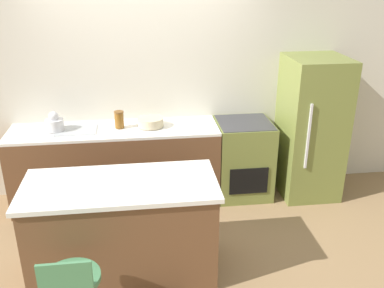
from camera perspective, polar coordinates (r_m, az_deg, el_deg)
name	(u,v)px	position (r m, az deg, el deg)	size (l,w,h in m)	color
ground_plane	(150,213)	(4.89, -5.69, -9.11)	(14.00, 14.00, 0.00)	#8E704C
wall_back	(143,85)	(4.99, -6.55, 7.83)	(8.00, 0.06, 2.60)	beige
back_counter	(117,166)	(4.97, -10.01, -2.86)	(2.30, 0.62, 0.91)	brown
kitchen_island	(123,229)	(3.83, -9.18, -11.15)	(1.62, 0.74, 0.91)	brown
oven_range	(243,159)	(5.10, 6.79, -1.94)	(0.63, 0.63, 0.91)	olive
refrigerator	(311,128)	(5.16, 15.57, 2.09)	(0.65, 0.73, 1.65)	olive
kettle	(54,123)	(4.85, -17.86, 2.67)	(0.20, 0.20, 0.21)	silver
mixing_bowl	(151,122)	(4.78, -5.55, 2.94)	(0.29, 0.29, 0.10)	#C1B28E
canister_jar	(119,119)	(4.77, -9.69, 3.26)	(0.11, 0.11, 0.19)	brown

